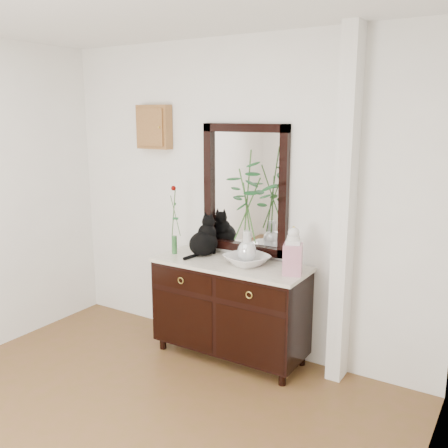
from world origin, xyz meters
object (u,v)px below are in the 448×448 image
Objects in this scene: ginger_jar at (293,250)px; sideboard at (230,305)px; lotus_bowl at (247,260)px; cat at (203,235)px.

sideboard is at bearing 178.72° from ginger_jar.
cat is at bearing 172.75° from lotus_bowl.
sideboard is 0.81m from ginger_jar.
lotus_bowl is 0.45m from ginger_jar.
sideboard is at bearing -174.39° from lotus_bowl.
sideboard is 3.45× the size of ginger_jar.
cat is 1.02× the size of lotus_bowl.
cat is at bearing 166.91° from sideboard.
lotus_bowl is 0.91× the size of ginger_jar.
cat reaches higher than sideboard.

